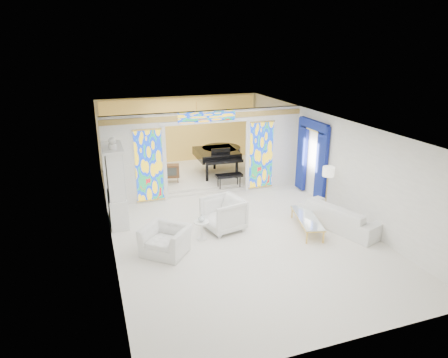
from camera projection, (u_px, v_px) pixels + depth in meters
name	position (u px, v px, depth m)	size (l,w,h in m)	color
floor	(225.00, 216.00, 12.59)	(12.00, 12.00, 0.00)	silver
ceiling	(225.00, 121.00, 11.61)	(7.00, 12.00, 0.02)	silver
wall_back	(181.00, 131.00, 17.47)	(7.00, 0.02, 3.00)	white
wall_front	(341.00, 273.00, 6.74)	(7.00, 0.02, 3.00)	white
wall_left	(106.00, 183.00, 11.03)	(0.02, 12.00, 3.00)	white
wall_right	(325.00, 160.00, 13.17)	(0.02, 12.00, 3.00)	white
partition_wall	(207.00, 150.00, 13.84)	(7.00, 0.22, 3.00)	white
stained_glass_left	(149.00, 166.00, 13.24)	(0.90, 0.04, 2.40)	gold
stained_glass_right	(261.00, 155.00, 14.48)	(0.90, 0.04, 2.40)	gold
stained_glass_transom	(207.00, 117.00, 13.36)	(2.00, 0.04, 0.34)	gold
alcove_platform	(192.00, 174.00, 16.23)	(6.80, 3.80, 0.18)	silver
gold_curtain_back	(181.00, 131.00, 17.36)	(6.70, 0.10, 2.90)	#E4B94F
chandelier	(196.00, 114.00, 15.40)	(0.48, 0.48, 0.30)	gold
blue_drapes	(312.00, 153.00, 13.74)	(0.14, 1.85, 2.65)	navy
china_cabinet	(116.00, 186.00, 11.76)	(0.56, 1.46, 2.72)	white
armchair_left	(166.00, 240.00, 10.26)	(1.13, 0.98, 0.73)	white
armchair_right	(223.00, 214.00, 11.52)	(1.03, 1.06, 0.97)	white
sofa	(341.00, 216.00, 11.71)	(2.51, 0.98, 0.73)	white
side_table	(202.00, 227.00, 10.99)	(0.50, 0.50, 0.54)	white
vase	(201.00, 218.00, 10.90)	(0.19, 0.19, 0.20)	white
coffee_table	(307.00, 218.00, 11.54)	(0.99, 1.88, 0.40)	silver
floor_lamp	(328.00, 174.00, 12.47)	(0.39, 0.39, 1.51)	gold
grand_piano	(219.00, 153.00, 15.91)	(1.94, 2.99, 1.20)	black
tv_console	(171.00, 171.00, 14.92)	(0.65, 0.50, 0.67)	brown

